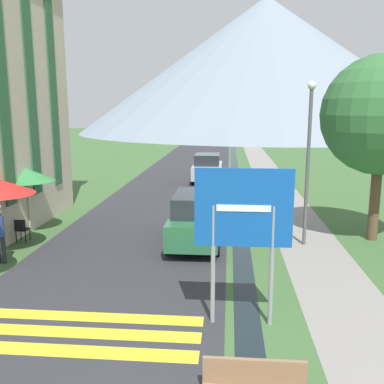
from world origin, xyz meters
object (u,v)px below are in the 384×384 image
Objects in this scene: road_sign at (243,222)px; streetlamp at (308,151)px; parked_car_far at (207,168)px; cafe_chair_far_left at (21,228)px; parked_car_near at (196,218)px; cafe_umbrella_rear_green at (26,175)px; tree_by_path at (382,115)px.

streetlamp is at bearing 68.22° from road_sign.
parked_car_far is 4.63× the size of cafe_chair_far_left.
cafe_chair_far_left is 0.15× the size of streetlamp.
cafe_umbrella_rear_green is (-6.43, 0.78, 1.33)m from parked_car_near.
streetlamp is 0.85× the size of tree_by_path.
streetlamp reaches higher than cafe_umbrella_rear_green.
streetlamp is (3.79, 0.19, 2.36)m from parked_car_near.
parked_car_near is 1.72× the size of cafe_umbrella_rear_green.
streetlamp is at bearing -72.59° from parked_car_far.
cafe_umbrella_rear_green reaches higher than parked_car_far.
parked_car_far is 1.58× the size of cafe_umbrella_rear_green.
parked_car_near is 0.77× the size of streetlamp.
road_sign is 4.08× the size of cafe_chair_far_left.
parked_car_near is 13.09m from parked_car_far.
road_sign is at bearing -39.28° from cafe_umbrella_rear_green.
parked_car_far is 13.84m from cafe_umbrella_rear_green.
parked_car_far is 0.71× the size of streetlamp.
parked_car_far reaches higher than cafe_chair_far_left.
streetlamp is (9.94, 0.63, 2.76)m from cafe_chair_far_left.
parked_car_far is at bearing 95.20° from road_sign.
road_sign is 0.81× the size of parked_car_near.
cafe_chair_far_left is at bearing -173.47° from tree_by_path.
cafe_umbrella_rear_green is at bearing 176.67° from streetlamp.
parked_car_near is at bearing -14.75° from cafe_chair_far_left.
cafe_chair_far_left is (-5.89, -13.53, -0.40)m from parked_car_far.
cafe_umbrella_rear_green is at bearing -116.64° from parked_car_far.
tree_by_path is at bearing 8.86° from parked_car_near.
streetlamp is (10.22, -0.59, 1.03)m from cafe_umbrella_rear_green.
road_sign is 18.89m from parked_car_far.
cafe_umbrella_rear_green is 12.97m from tree_by_path.
cafe_chair_far_left is at bearing -113.53° from parked_car_far.
parked_car_near and parked_car_far have the same top height.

